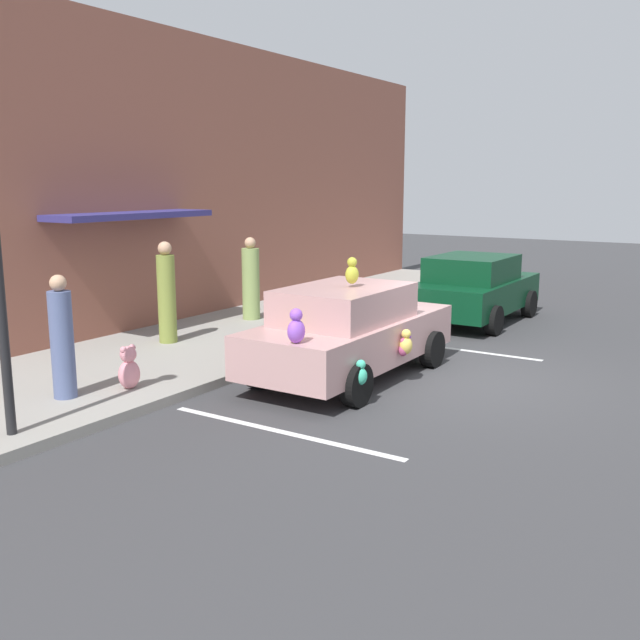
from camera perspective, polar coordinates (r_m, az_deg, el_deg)
ground_plane at (r=11.96m, az=11.21°, el=-4.66°), size 60.00×60.00×0.00m
sidewalk at (r=14.46m, az=-7.50°, el=-1.51°), size 24.00×4.00×0.15m
storefront_building at (r=15.60m, az=-13.95°, el=10.72°), size 24.00×1.25×6.40m
parking_stripe_front at (r=14.08m, az=10.38°, el=-2.25°), size 0.12×3.60×0.01m
parking_stripe_rear at (r=9.33m, az=-3.11°, el=-8.94°), size 0.12×3.60×0.01m
plush_covered_car at (r=11.63m, az=2.34°, el=-0.87°), size 4.29×2.06×2.02m
parked_sedan_behind at (r=16.74m, az=12.25°, el=2.52°), size 4.01×2.06×1.54m
teddy_bear_on_sidewalk at (r=10.97m, az=-15.10°, el=-3.79°), size 0.35×0.29×0.66m
pedestrian_near_shopfront at (r=10.69m, az=-20.01°, el=-1.56°), size 0.33×0.33×1.77m
pedestrian_walking_past at (r=13.86m, az=-12.22°, el=1.97°), size 0.34×0.34×1.94m
pedestrian_by_lamp at (r=15.99m, az=-5.58°, el=3.09°), size 0.39×0.39×1.84m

